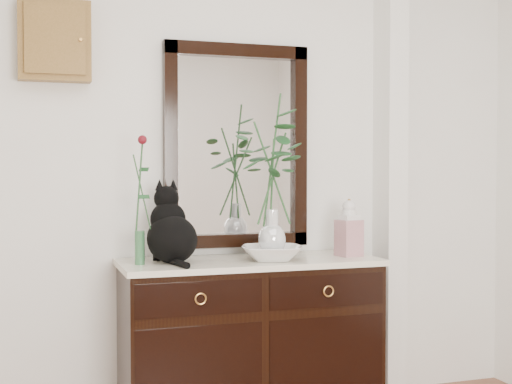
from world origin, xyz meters
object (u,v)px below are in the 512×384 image
object	(u,v)px
sideboard	(250,332)
lotus_bowl	(272,253)
ginger_jar	(349,227)
cat	(172,223)

from	to	relation	value
sideboard	lotus_bowl	distance (m)	0.43
lotus_bowl	ginger_jar	distance (m)	0.47
sideboard	lotus_bowl	size ratio (longest dim) A/B	4.34
ginger_jar	sideboard	bearing A→B (deg)	176.40
sideboard	ginger_jar	xyz separation A→B (m)	(0.54, -0.03, 0.53)
sideboard	ginger_jar	distance (m)	0.76
cat	lotus_bowl	distance (m)	0.53
sideboard	cat	xyz separation A→B (m)	(-0.41, 0.00, 0.57)
cat	ginger_jar	bearing A→B (deg)	-11.98
sideboard	cat	size ratio (longest dim) A/B	3.40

